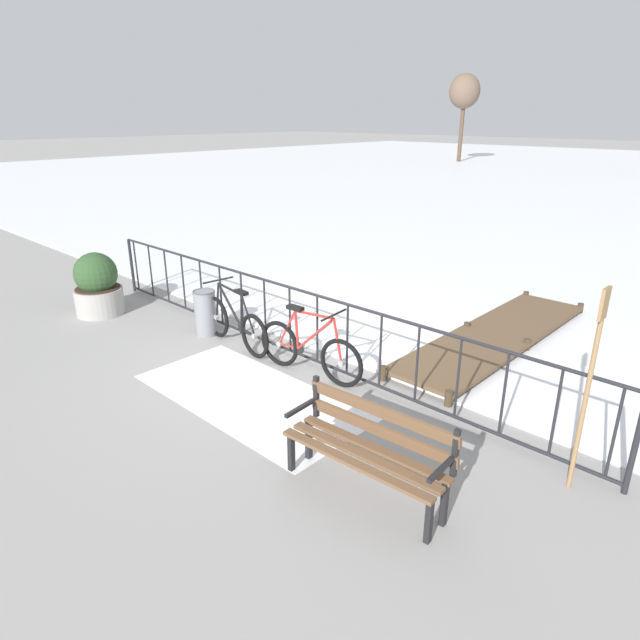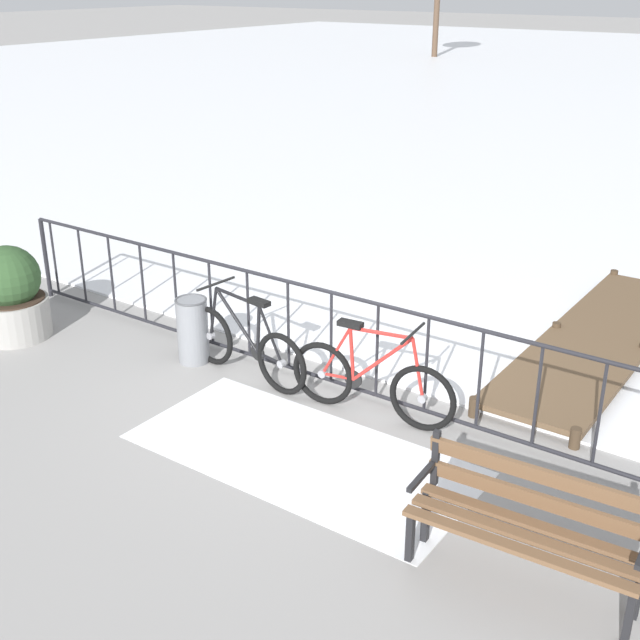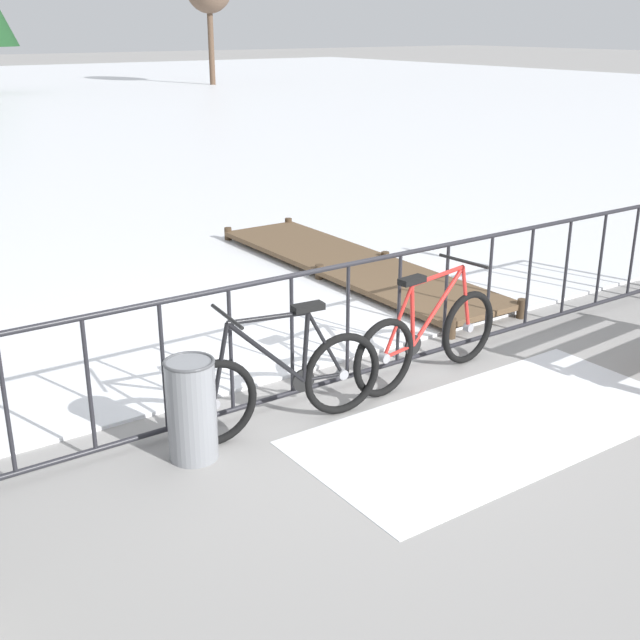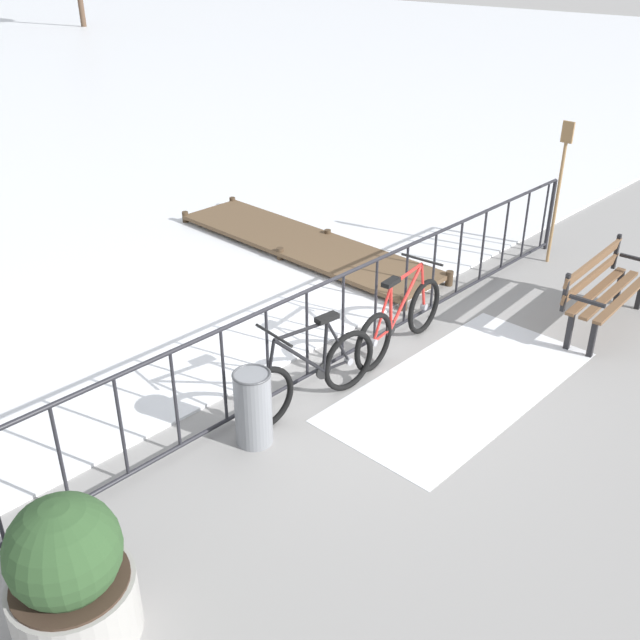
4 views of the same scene
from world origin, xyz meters
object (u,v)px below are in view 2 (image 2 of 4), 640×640
at_px(bicycle_near_railing, 371,382).
at_px(park_bench, 528,519).
at_px(trash_bin, 193,330).
at_px(bicycle_second, 245,346).
at_px(planter_with_shrub, 11,295).

relative_size(bicycle_near_railing, park_bench, 1.05).
relative_size(bicycle_near_railing, trash_bin, 2.33).
bearing_deg(trash_bin, bicycle_near_railing, 2.03).
relative_size(bicycle_second, park_bench, 1.05).
height_order(bicycle_second, park_bench, bicycle_second).
xyz_separation_m(bicycle_near_railing, park_bench, (2.09, -1.34, 0.14)).
bearing_deg(bicycle_near_railing, park_bench, -32.73).
xyz_separation_m(bicycle_second, park_bench, (3.58, -1.27, 0.14)).
xyz_separation_m(bicycle_second, trash_bin, (-0.73, -0.01, 0.00)).
bearing_deg(bicycle_near_railing, bicycle_second, -177.50).
xyz_separation_m(park_bench, trash_bin, (-4.31, 1.26, -0.14)).
bearing_deg(planter_with_shrub, trash_bin, 17.95).
distance_m(bicycle_near_railing, planter_with_shrub, 4.48).
bearing_deg(planter_with_shrub, park_bench, -4.88).
xyz_separation_m(bicycle_second, planter_with_shrub, (-2.91, -0.72, 0.14)).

